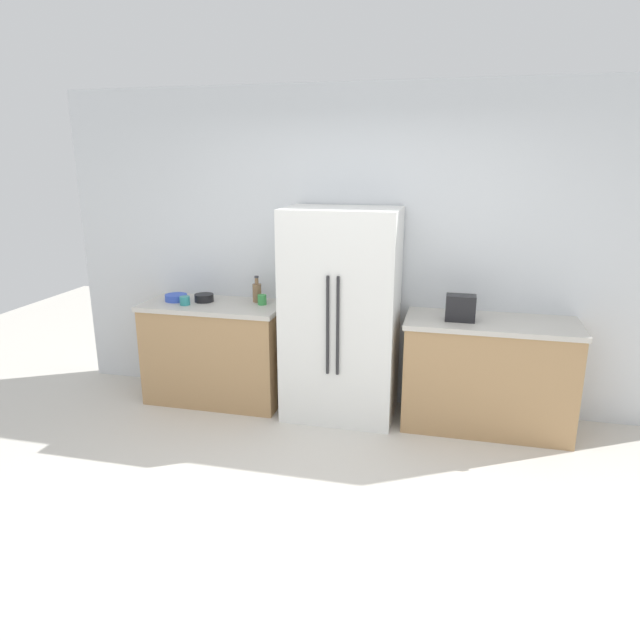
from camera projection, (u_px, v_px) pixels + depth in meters
name	position (u px, v px, depth m)	size (l,w,h in m)	color
ground_plane	(310.00, 521.00, 3.44)	(10.90, 10.90, 0.00)	beige
kitchen_back_panel	(366.00, 251.00, 4.86)	(5.45, 0.10, 2.71)	silver
counter_left	(216.00, 352.00, 5.08)	(1.23, 0.60, 0.90)	tan
counter_right	(487.00, 374.00, 4.55)	(1.33, 0.60, 0.90)	tan
refrigerator	(341.00, 315.00, 4.67)	(0.92, 0.64, 1.75)	white
toaster	(461.00, 308.00, 4.40)	(0.23, 0.14, 0.20)	black
bottle_a	(257.00, 292.00, 4.98)	(0.08, 0.08, 0.23)	brown
cup_a	(262.00, 300.00, 4.90)	(0.08, 0.08, 0.09)	green
cup_b	(185.00, 301.00, 4.89)	(0.09, 0.09, 0.08)	teal
bowl_a	(204.00, 298.00, 5.01)	(0.17, 0.17, 0.07)	black
bowl_b	(176.00, 298.00, 5.04)	(0.19, 0.19, 0.06)	blue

